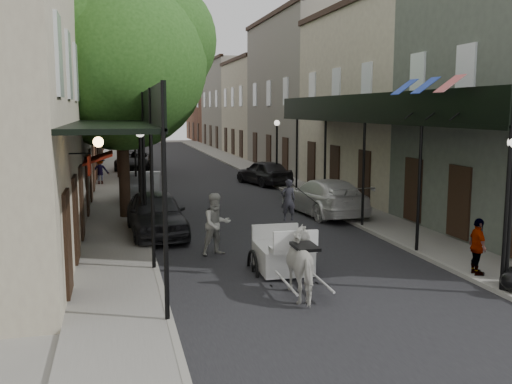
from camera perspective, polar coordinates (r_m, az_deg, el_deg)
ground at (r=14.98m, az=6.05°, el=-8.99°), size 140.00×140.00×0.00m
road at (r=34.09m, az=-5.50°, el=0.76°), size 8.00×90.00×0.01m
sidewalk_left at (r=33.72m, az=-13.93°, el=0.57°), size 2.20×90.00×0.12m
sidewalk_right at (r=35.15m, az=2.59°, el=1.11°), size 2.20×90.00×0.12m
building_row_left at (r=43.59m, az=-19.01°, el=8.89°), size 5.00×80.00×10.50m
building_row_right at (r=45.50m, az=3.40°, el=9.28°), size 5.00×80.00×10.50m
gallery_left at (r=20.42m, az=-13.62°, el=6.97°), size 2.20×18.05×4.88m
gallery_right at (r=22.62m, az=11.63°, el=7.13°), size 2.20×18.05×4.88m
tree_near at (r=23.71m, az=-12.42°, el=13.05°), size 7.31×6.80×9.63m
tree_far at (r=37.64m, az=-13.10°, el=10.19°), size 6.45×6.00×8.61m
lamppost_right_near at (r=14.77m, az=24.07°, el=-1.74°), size 0.32×0.32×3.71m
lamppost_left at (r=19.60m, az=-11.38°, el=1.11°), size 0.32×0.32×3.71m
lamppost_right_far at (r=32.80m, az=2.09°, el=4.09°), size 0.32×0.32×3.71m
horse at (r=13.65m, az=5.02°, el=-7.22°), size 0.91×1.91×1.59m
carriage at (r=15.91m, az=2.33°, el=-4.08°), size 1.70×2.38×2.66m
pedestrian_walking at (r=17.46m, az=-3.97°, el=-3.24°), size 1.10×0.96×1.91m
pedestrian_sidewalk_left at (r=34.46m, az=-15.32°, el=2.10°), size 1.06×0.65×1.58m
pedestrian_sidewalk_right at (r=16.06m, az=21.29°, el=-5.11°), size 0.54×0.94×1.51m
car_left_near at (r=20.42m, az=-9.96°, el=-2.14°), size 2.09×4.73×1.58m
car_left_mid at (r=28.02m, az=-11.08°, el=0.47°), size 1.96×4.44×1.42m
car_left_far at (r=42.63m, az=-12.12°, el=3.09°), size 3.01×5.47×1.45m
car_right_near at (r=24.28m, az=6.82°, el=-0.48°), size 2.60×5.46×1.54m
car_right_far at (r=33.74m, az=0.80°, el=1.98°), size 2.86×4.68×1.49m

